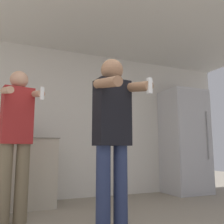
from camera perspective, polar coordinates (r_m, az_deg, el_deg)
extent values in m
cube|color=silver|center=(4.32, -14.05, -2.10)|extent=(7.00, 0.06, 2.55)
cube|color=silver|center=(3.37, -8.94, 23.24)|extent=(7.00, 3.38, 0.05)
cube|color=silver|center=(5.02, 16.27, -6.34)|extent=(0.77, 0.64, 1.95)
cube|color=#B6B6BB|center=(4.77, 18.75, -6.12)|extent=(0.74, 0.01, 1.87)
cylinder|color=#99999E|center=(4.93, 21.03, -4.93)|extent=(0.02, 0.02, 0.88)
cube|color=#676256|center=(3.90, -24.00, -5.50)|extent=(1.55, 0.68, 0.01)
cylinder|color=#563314|center=(3.99, -21.80, -3.97)|extent=(0.07, 0.07, 0.23)
cylinder|color=#563314|center=(4.00, -21.67, -1.63)|extent=(0.02, 0.02, 0.10)
sphere|color=maroon|center=(4.01, -21.63, -0.94)|extent=(0.03, 0.03, 0.03)
cylinder|color=silver|center=(3.99, -19.38, -4.03)|extent=(0.09, 0.09, 0.24)
cylinder|color=silver|center=(4.01, -19.27, -1.76)|extent=(0.03, 0.03, 0.08)
sphere|color=silver|center=(4.01, -19.24, -1.22)|extent=(0.03, 0.03, 0.03)
cylinder|color=navy|center=(2.35, -2.03, -17.93)|extent=(0.13, 0.13, 0.84)
cylinder|color=navy|center=(2.44, 1.95, -17.61)|extent=(0.13, 0.13, 0.84)
cube|color=black|center=(2.39, 0.00, -0.16)|extent=(0.35, 0.23, 0.63)
sphere|color=#9E7051|center=(2.49, 0.00, 9.52)|extent=(0.22, 0.22, 0.22)
cylinder|color=#9E7051|center=(2.20, -1.13, 6.73)|extent=(0.13, 0.41, 0.16)
cylinder|color=#9E7051|center=(2.35, 5.65, 5.73)|extent=(0.13, 0.41, 0.16)
cube|color=white|center=(2.19, 8.56, 5.95)|extent=(0.04, 0.04, 0.14)
cylinder|color=#75664C|center=(3.05, -23.43, -14.86)|extent=(0.15, 0.15, 0.86)
cylinder|color=#75664C|center=(3.09, -19.94, -14.96)|extent=(0.15, 0.15, 0.86)
cube|color=maroon|center=(3.07, -20.88, -0.79)|extent=(0.37, 0.26, 0.65)
sphere|color=tan|center=(3.15, -20.46, 6.93)|extent=(0.21, 0.21, 0.21)
cylinder|color=tan|center=(2.90, -22.89, 4.61)|extent=(0.14, 0.39, 0.14)
cylinder|color=tan|center=(2.97, -16.83, 3.99)|extent=(0.14, 0.39, 0.14)
cube|color=white|center=(2.79, -15.75, 4.06)|extent=(0.04, 0.04, 0.14)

